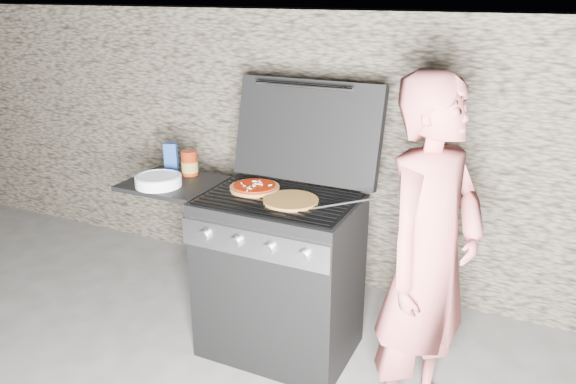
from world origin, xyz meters
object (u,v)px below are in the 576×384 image
at_px(pizza_topped, 255,187).
at_px(sauce_jar, 189,163).
at_px(gas_grill, 240,267).
at_px(person, 429,262).

distance_m(pizza_topped, sauce_jar, 0.48).
bearing_deg(gas_grill, person, -10.59).
relative_size(sauce_jar, person, 0.09).
xyz_separation_m(gas_grill, pizza_topped, (0.08, 0.05, 0.47)).
bearing_deg(gas_grill, pizza_topped, 34.97).
bearing_deg(person, pizza_topped, 98.47).
relative_size(gas_grill, person, 0.82).
height_order(gas_grill, person, person).
distance_m(sauce_jar, person, 1.51).
distance_m(pizza_topped, person, 1.03).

